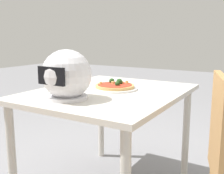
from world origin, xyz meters
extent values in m
cube|color=beige|center=(0.00, 0.00, 0.70)|extent=(0.87, 1.08, 0.03)
cylinder|color=beige|center=(-0.38, -0.48, 0.34)|extent=(0.05, 0.05, 0.69)
cylinder|color=beige|center=(0.38, -0.48, 0.34)|extent=(0.05, 0.05, 0.69)
cylinder|color=beige|center=(0.38, 0.48, 0.34)|extent=(0.05, 0.05, 0.69)
cylinder|color=white|center=(-0.01, -0.06, 0.73)|extent=(0.30, 0.30, 0.01)
cylinder|color=tan|center=(-0.01, -0.06, 0.74)|extent=(0.26, 0.26, 0.02)
cylinder|color=red|center=(-0.01, -0.06, 0.75)|extent=(0.23, 0.23, 0.00)
sphere|color=#234C1E|center=(0.05, -0.12, 0.76)|extent=(0.04, 0.04, 0.04)
sphere|color=#234C1E|center=(-0.02, -0.10, 0.77)|extent=(0.04, 0.04, 0.04)
sphere|color=#234C1E|center=(-0.04, -0.04, 0.76)|extent=(0.03, 0.03, 0.03)
cylinder|color=#E0D172|center=(0.08, -0.02, 0.76)|extent=(0.02, 0.02, 0.02)
cylinder|color=#E0D172|center=(-0.05, -0.14, 0.76)|extent=(0.02, 0.02, 0.02)
cylinder|color=#E0D172|center=(-0.03, -0.12, 0.76)|extent=(0.03, 0.03, 0.01)
cylinder|color=#E0D172|center=(0.02, -0.08, 0.76)|extent=(0.03, 0.03, 0.01)
sphere|color=silver|center=(0.08, 0.32, 0.86)|extent=(0.28, 0.28, 0.28)
cylinder|color=silver|center=(0.08, 0.32, 0.73)|extent=(0.23, 0.23, 0.02)
cube|color=black|center=(0.08, 0.44, 0.86)|extent=(0.17, 0.02, 0.09)
cube|color=#B7844C|center=(-0.71, 0.23, 0.68)|extent=(0.14, 0.37, 0.45)
camera|label=1|loc=(-0.90, 1.47, 1.07)|focal=44.04mm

